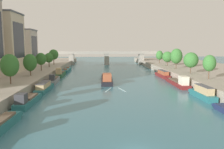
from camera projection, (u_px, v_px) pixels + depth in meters
quay_right at (220, 75)px, 81.70m from camera, size 36.00×170.00×2.56m
barge_midriver at (107, 79)px, 74.18m from camera, size 3.79×20.69×3.40m
wake_behind_barge at (115, 90)px, 61.28m from camera, size 5.60×5.93×0.03m
moored_boat_left_far at (27, 100)px, 45.74m from camera, size 2.58×11.91×3.05m
moored_boat_left_gap_after at (44, 87)px, 59.41m from camera, size 2.62×12.69×2.40m
moored_boat_left_upstream at (54, 80)px, 72.61m from camera, size 2.50×12.49×3.02m
moored_boat_left_second at (61, 74)px, 86.45m from camera, size 2.41×12.53×3.56m
moored_boat_left_midway at (67, 70)px, 102.72m from camera, size 2.69×15.92×2.32m
moored_boat_right_upstream at (203, 93)px, 51.43m from camera, size 2.23×10.78×2.94m
moored_boat_right_lone at (178, 82)px, 67.30m from camera, size 2.96×16.48×3.36m
moored_boat_right_near at (163, 74)px, 84.20m from camera, size 2.65×13.19×2.60m
tree_left_distant at (10, 65)px, 54.69m from camera, size 4.28×4.28×7.20m
tree_left_by_lamp at (30, 63)px, 69.40m from camera, size 4.00×4.00×6.59m
tree_left_far at (41, 59)px, 82.74m from camera, size 3.84×3.84×6.43m
tree_left_midway at (49, 58)px, 96.20m from camera, size 3.64×3.64×5.87m
tree_left_past_mid at (54, 55)px, 107.95m from camera, size 4.44×4.44×7.10m
tree_right_past_mid at (209, 63)px, 62.45m from camera, size 3.48×3.48×6.62m
tree_right_distant at (191, 60)px, 74.77m from camera, size 4.71×4.71×6.88m
tree_right_midway at (176, 56)px, 89.93m from camera, size 4.62×4.62×7.81m
tree_right_second at (167, 57)px, 102.10m from camera, size 4.62×4.62×6.29m
tree_right_nearest at (160, 55)px, 114.70m from camera, size 3.51×3.51×6.31m
building_left_far_end at (20, 48)px, 96.78m from camera, size 12.55×10.51×15.68m
bridge_far at (107, 56)px, 135.99m from camera, size 65.30×4.40×7.88m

